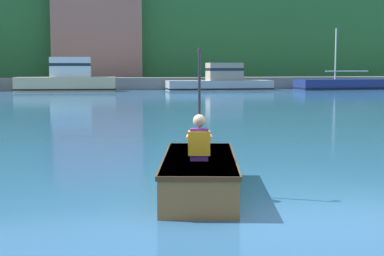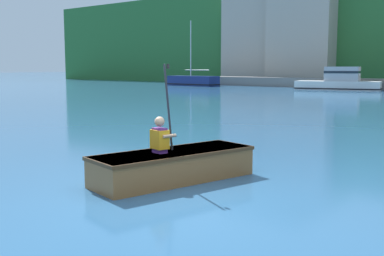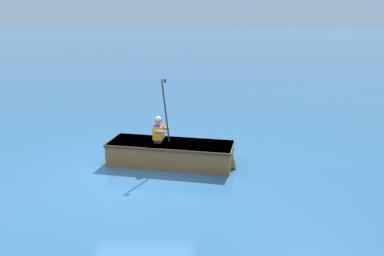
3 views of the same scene
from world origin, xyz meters
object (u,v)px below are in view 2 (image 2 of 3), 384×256
at_px(moored_boat_dock_center_far, 339,82).
at_px(rowboat_foreground, 176,164).
at_px(person_paddler, 160,136).
at_px(moored_boat_dock_east_inner, 193,81).

distance_m(moored_boat_dock_center_far, rowboat_foreground, 35.09).
relative_size(moored_boat_dock_center_far, person_paddler, 4.89).
xyz_separation_m(moored_boat_dock_east_inner, rowboat_foreground, (25.88, -32.47, -0.21)).
relative_size(rowboat_foreground, person_paddler, 2.08).
height_order(moored_boat_dock_center_far, rowboat_foreground, moored_boat_dock_center_far).
bearing_deg(moored_boat_dock_east_inner, rowboat_foreground, -51.44).
bearing_deg(moored_boat_dock_east_inner, person_paddler, -51.78).
relative_size(moored_boat_dock_center_far, moored_boat_dock_east_inner, 1.10).
distance_m(moored_boat_dock_east_inner, person_paddler, 41.72).
bearing_deg(moored_boat_dock_east_inner, moored_boat_dock_center_far, 3.59).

